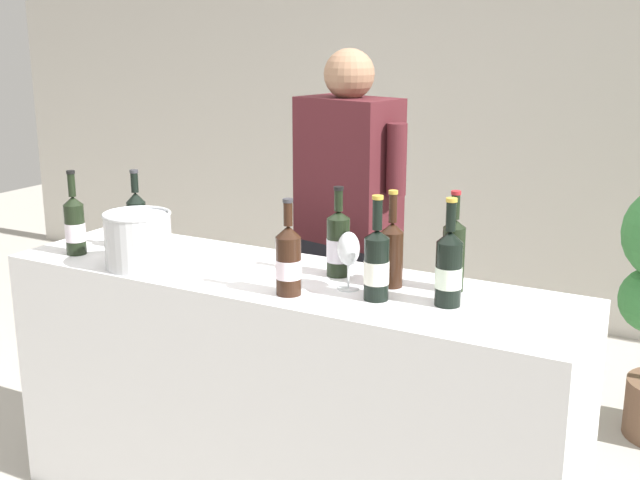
{
  "coord_description": "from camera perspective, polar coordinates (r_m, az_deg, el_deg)",
  "views": [
    {
      "loc": [
        1.42,
        -2.31,
        1.81
      ],
      "look_at": [
        0.15,
        0.0,
        1.11
      ],
      "focal_mm": 45.25,
      "sensor_mm": 36.0,
      "label": 1
    }
  ],
  "objects": [
    {
      "name": "wine_bottle_5",
      "position": [
        3.23,
        -12.83,
        1.36
      ],
      "size": [
        0.08,
        0.08,
        0.32
      ],
      "color": "black",
      "rests_on": "counter"
    },
    {
      "name": "wine_bottle_0",
      "position": [
        2.68,
        9.42,
        -0.86
      ],
      "size": [
        0.07,
        0.07,
        0.34
      ],
      "color": "black",
      "rests_on": "counter"
    },
    {
      "name": "counter",
      "position": [
        3.02,
        -2.53,
        -11.3
      ],
      "size": [
        2.11,
        0.57,
        0.96
      ],
      "primitive_type": "cube",
      "color": "white",
      "rests_on": "ground_plane"
    },
    {
      "name": "wine_bottle_1",
      "position": [
        2.81,
        1.3,
        -0.24
      ],
      "size": [
        0.08,
        0.08,
        0.32
      ],
      "color": "black",
      "rests_on": "counter"
    },
    {
      "name": "person_server",
      "position": [
        3.43,
        1.96,
        -1.45
      ],
      "size": [
        0.55,
        0.32,
        1.73
      ],
      "color": "black",
      "rests_on": "ground_plane"
    },
    {
      "name": "wine_bottle_2",
      "position": [
        2.7,
        5.11,
        -0.83
      ],
      "size": [
        0.08,
        0.08,
        0.33
      ],
      "color": "black",
      "rests_on": "counter"
    },
    {
      "name": "wine_bottle_4",
      "position": [
        2.57,
        4.02,
        -1.69
      ],
      "size": [
        0.08,
        0.08,
        0.34
      ],
      "color": "black",
      "rests_on": "counter"
    },
    {
      "name": "wine_glass",
      "position": [
        2.66,
        2.03,
        -0.78
      ],
      "size": [
        0.07,
        0.07,
        0.2
      ],
      "color": "silver",
      "rests_on": "counter"
    },
    {
      "name": "wall_back",
      "position": [
        5.13,
        12.8,
        9.91
      ],
      "size": [
        8.0,
        0.1,
        2.8
      ],
      "primitive_type": "cube",
      "color": "beige",
      "rests_on": "ground_plane"
    },
    {
      "name": "wine_bottle_6",
      "position": [
        2.54,
        9.09,
        -1.95
      ],
      "size": [
        0.08,
        0.08,
        0.34
      ],
      "color": "black",
      "rests_on": "counter"
    },
    {
      "name": "wine_bottle_3",
      "position": [
        3.22,
        -16.95,
        1.02
      ],
      "size": [
        0.08,
        0.08,
        0.33
      ],
      "color": "black",
      "rests_on": "counter"
    },
    {
      "name": "wine_bottle_7",
      "position": [
        2.61,
        -2.24,
        -1.44
      ],
      "size": [
        0.08,
        0.08,
        0.32
      ],
      "color": "black",
      "rests_on": "counter"
    },
    {
      "name": "ice_bucket",
      "position": [
        2.99,
        -12.74,
        0.04
      ],
      "size": [
        0.25,
        0.25,
        0.2
      ],
      "color": "silver",
      "rests_on": "counter"
    }
  ]
}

